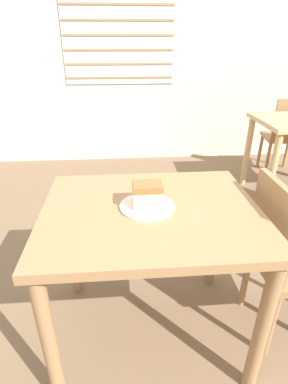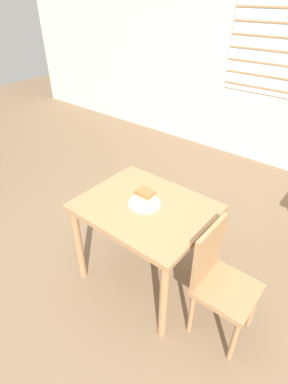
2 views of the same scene
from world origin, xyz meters
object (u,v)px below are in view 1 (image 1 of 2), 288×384
chair_near_window (285,257)px  chair_far_opposite (284,134)px  plate (147,206)px  cake_slice (147,194)px  dining_table_near (151,232)px

chair_near_window → chair_far_opposite: size_ratio=1.00×
plate → cake_slice: bearing=68.0°
plate → cake_slice: cake_slice is taller
dining_table_near → plate: (-0.02, 0.01, 0.13)m
chair_far_opposite → plate: size_ratio=3.67×
chair_far_opposite → cake_slice: 2.64m
dining_table_near → chair_near_window: 0.68m
dining_table_near → cake_slice: cake_slice is taller
dining_table_near → chair_far_opposite: 2.63m
dining_table_near → chair_far_opposite: (1.70, 2.00, -0.17)m
dining_table_near → chair_near_window: bearing=-2.6°
dining_table_near → plate: size_ratio=3.97×
chair_far_opposite → plate: bearing=58.1°
plate → chair_far_opposite: bearing=49.3°
plate → cake_slice: (0.00, 0.00, 0.06)m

